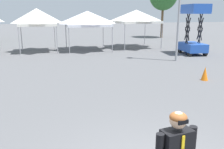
# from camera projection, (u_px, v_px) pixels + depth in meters

# --- Properties ---
(canopy_tent_behind_right) EXTENTS (2.98, 2.98, 3.37)m
(canopy_tent_behind_right) POSITION_uv_depth(u_px,v_px,m) (37.00, 17.00, 19.10)
(canopy_tent_behind_right) COLOR #9E9EA3
(canopy_tent_behind_right) RESTS_ON ground
(canopy_tent_right_of_center) EXTENTS (3.55, 3.55, 3.19)m
(canopy_tent_right_of_center) POSITION_uv_depth(u_px,v_px,m) (87.00, 19.00, 19.97)
(canopy_tent_right_of_center) COLOR #9E9EA3
(canopy_tent_right_of_center) RESTS_ON ground
(canopy_tent_behind_left) EXTENTS (3.72, 3.72, 3.29)m
(canopy_tent_behind_left) POSITION_uv_depth(u_px,v_px,m) (136.00, 16.00, 21.40)
(canopy_tent_behind_left) COLOR #9E9EA3
(canopy_tent_behind_left) RESTS_ON ground
(scissor_lift) EXTENTS (1.62, 2.43, 3.64)m
(scissor_lift) POSITION_uv_depth(u_px,v_px,m) (193.00, 39.00, 18.22)
(scissor_lift) COLOR black
(scissor_lift) RESTS_ON ground
(traffic_cone_lot_center) EXTENTS (0.32, 0.32, 0.62)m
(traffic_cone_lot_center) POSITION_uv_depth(u_px,v_px,m) (205.00, 74.00, 11.29)
(traffic_cone_lot_center) COLOR orange
(traffic_cone_lot_center) RESTS_ON ground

